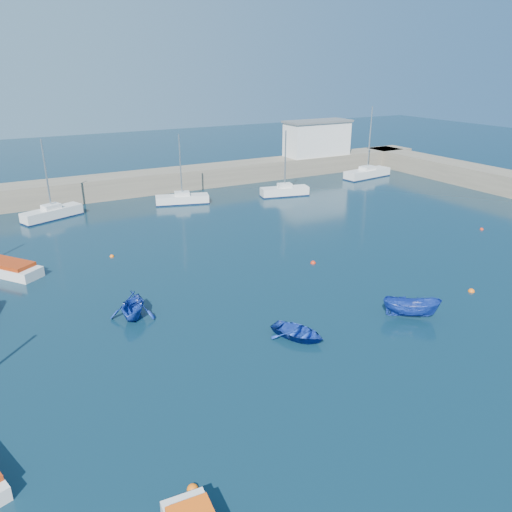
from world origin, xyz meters
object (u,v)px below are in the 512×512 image
sailboat_8 (367,173)px  motorboat_2 (9,269)px  sailboat_6 (182,199)px  sailboat_7 (285,191)px  sailboat_5 (52,213)px  dinghy_center (298,333)px  dinghy_right (412,308)px  harbor_office (317,139)px  dinghy_left (133,305)px

sailboat_8 → motorboat_2: sailboat_8 is taller
sailboat_6 → sailboat_7: bearing=-85.7°
sailboat_7 → sailboat_5: bearing=94.9°
sailboat_6 → motorboat_2: bearing=141.0°
dinghy_center → sailboat_8: bearing=18.0°
dinghy_right → sailboat_5: bearing=64.9°
sailboat_8 → dinghy_right: 44.56m
sailboat_8 → motorboat_2: size_ratio=1.86×
harbor_office → dinghy_left: bearing=-139.0°
sailboat_8 → dinghy_right: (-26.86, -35.55, 0.05)m
sailboat_8 → motorboat_2: (-49.70, -14.58, -0.15)m
harbor_office → dinghy_left: 51.61m
sailboat_5 → sailboat_7: (27.66, -3.66, -0.00)m
sailboat_6 → dinghy_left: bearing=168.8°
sailboat_6 → sailboat_8: (29.59, 0.70, 0.09)m
sailboat_7 → dinghy_left: bearing=143.7°
dinghy_left → sailboat_5: bearing=120.6°
dinghy_center → harbor_office: bearing=27.1°
motorboat_2 → dinghy_left: 13.71m
harbor_office → dinghy_left: harbor_office is taller
harbor_office → dinghy_right: (-22.61, -42.72, -4.38)m
motorboat_2 → dinghy_right: size_ratio=1.48×
sailboat_5 → dinghy_center: 35.62m
harbor_office → motorboat_2: harbor_office is taller
sailboat_5 → dinghy_right: 39.81m
sailboat_6 → dinghy_center: 33.86m
dinghy_left → sailboat_7: bearing=69.2°
harbor_office → sailboat_8: (4.26, -7.17, -4.42)m
dinghy_center → dinghy_right: dinghy_right is taller
harbor_office → sailboat_5: size_ratio=1.16×
harbor_office → motorboat_2: 50.59m
dinghy_right → harbor_office: bearing=11.0°
sailboat_7 → dinghy_right: (-10.18, -32.11, 0.08)m
sailboat_8 → dinghy_right: sailboat_8 is taller
sailboat_5 → motorboat_2: 15.75m
sailboat_7 → sailboat_8: bearing=-65.9°
harbor_office → dinghy_center: 51.68m
sailboat_6 → dinghy_right: bearing=-159.2°
sailboat_7 → sailboat_8: size_ratio=0.80×
sailboat_5 → sailboat_7: sailboat_5 is taller
dinghy_left → motorboat_2: bearing=146.8°
sailboat_5 → dinghy_left: (1.26, -26.81, 0.27)m
sailboat_6 → sailboat_5: bearing=102.8°
dinghy_right → sailboat_6: bearing=43.3°
sailboat_8 → dinghy_left: size_ratio=2.95×
sailboat_6 → dinghy_center: sailboat_6 is taller
harbor_office → sailboat_6: sailboat_6 is taller
harbor_office → sailboat_5: bearing=-170.2°
sailboat_6 → dinghy_center: bearing=-172.8°
sailboat_7 → dinghy_left: (-26.40, -23.15, 0.27)m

